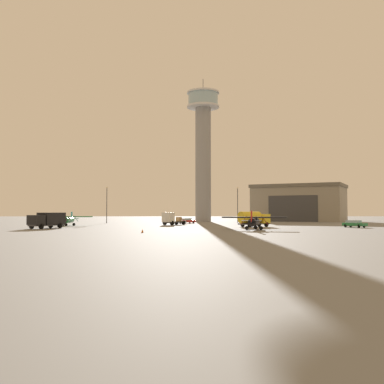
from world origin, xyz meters
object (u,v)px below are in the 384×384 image
at_px(airplane_black, 254,221).
at_px(car_red, 187,221).
at_px(truck_flatbed_white, 171,219).
at_px(car_green, 354,224).
at_px(light_post_east, 238,202).
at_px(control_tower, 203,142).
at_px(truck_fuel_tanker_yellow, 253,218).
at_px(light_post_west, 107,202).
at_px(traffic_cone_near_left, 142,231).
at_px(airplane_green, 69,219).
at_px(truck_box_black, 48,220).

xyz_separation_m(airplane_black, car_red, (-10.81, 37.93, -0.73)).
xyz_separation_m(truck_flatbed_white, car_green, (35.23, -14.57, -0.61)).
height_order(truck_flatbed_white, car_green, truck_flatbed_white).
bearing_deg(light_post_east, control_tower, 122.34).
height_order(truck_fuel_tanker_yellow, car_red, truck_fuel_tanker_yellow).
xyz_separation_m(light_post_west, light_post_east, (34.43, 1.78, -0.03)).
relative_size(car_green, traffic_cone_near_left, 8.28).
relative_size(car_green, light_post_west, 0.49).
relative_size(airplane_green, light_post_west, 1.05).
relative_size(truck_box_black, car_green, 1.58).
xyz_separation_m(airplane_green, car_red, (25.23, 16.66, -0.64)).
height_order(truck_fuel_tanker_yellow, truck_flatbed_white, truck_fuel_tanker_yellow).
bearing_deg(truck_fuel_tanker_yellow, control_tower, 69.84).
bearing_deg(truck_flatbed_white, airplane_green, -43.30).
bearing_deg(truck_fuel_tanker_yellow, car_green, -37.65).
bearing_deg(control_tower, airplane_black, -84.27).
relative_size(airplane_black, light_post_east, 1.12).
xyz_separation_m(truck_box_black, car_red, (25.11, 31.26, -0.86)).
bearing_deg(traffic_cone_near_left, airplane_green, 121.44).
bearing_deg(truck_box_black, car_red, 167.60).
height_order(car_green, light_post_west, light_post_west).
distance_m(airplane_black, light_post_east, 43.84).
relative_size(truck_flatbed_white, light_post_west, 0.69).
distance_m(truck_flatbed_white, car_red, 13.20).
distance_m(truck_flatbed_white, car_green, 38.13).
height_order(truck_fuel_tanker_yellow, light_post_east, light_post_east).
height_order(airplane_green, car_green, airplane_green).
distance_m(truck_fuel_tanker_yellow, truck_flatbed_white, 20.30).
bearing_deg(car_red, airplane_black, -107.62).
xyz_separation_m(truck_flatbed_white, traffic_cone_near_left, (-3.23, -34.25, -1.07)).
relative_size(truck_fuel_tanker_yellow, truck_flatbed_white, 1.02).
height_order(airplane_black, car_red, airplane_black).
bearing_deg(truck_flatbed_white, light_post_east, 173.45).
bearing_deg(light_post_west, airplane_black, -52.89).
bearing_deg(truck_flatbed_white, light_post_west, -97.27).
relative_size(light_post_west, traffic_cone_near_left, 16.79).
distance_m(airplane_black, traffic_cone_near_left, 19.74).
xyz_separation_m(airplane_green, light_post_west, (4.43, 20.51, 4.23)).
relative_size(light_post_east, traffic_cone_near_left, 16.70).
bearing_deg(light_post_west, light_post_east, 2.96).
height_order(airplane_green, truck_box_black, airplane_green).
bearing_deg(truck_box_black, airplane_black, 105.86).
relative_size(control_tower, light_post_west, 4.50).
distance_m(light_post_west, light_post_east, 34.48).
relative_size(truck_fuel_tanker_yellow, car_red, 1.46).
relative_size(car_red, light_post_east, 0.49).
bearing_deg(airplane_black, light_post_west, 52.48).
relative_size(truck_box_black, light_post_west, 0.78).
distance_m(control_tower, traffic_cone_near_left, 71.16).
relative_size(airplane_black, car_green, 2.27).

